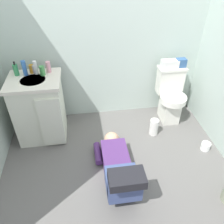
{
  "coord_description": "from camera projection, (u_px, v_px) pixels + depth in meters",
  "views": [
    {
      "loc": [
        -0.3,
        -1.76,
        2.04
      ],
      "look_at": [
        0.01,
        0.35,
        0.45
      ],
      "focal_mm": 36.39,
      "sensor_mm": 36.0,
      "label": 1
    }
  ],
  "objects": [
    {
      "name": "ground_plane",
      "position": [
        116.0,
        162.0,
        2.67
      ],
      "size": [
        3.06,
        2.94,
        0.04
      ],
      "primitive_type": "cube",
      "color": "#625F5D"
    },
    {
      "name": "paper_towel_roll",
      "position": [
        154.0,
        127.0,
        2.96
      ],
      "size": [
        0.11,
        0.11,
        0.23
      ],
      "primitive_type": "cylinder",
      "color": "white",
      "rests_on": "ground_plane"
    },
    {
      "name": "bottle_blue",
      "position": [
        24.0,
        68.0,
        2.57
      ],
      "size": [
        0.05,
        0.05,
        0.17
      ],
      "primitive_type": "cylinder",
      "color": "#386CBB",
      "rests_on": "vanity_cabinet"
    },
    {
      "name": "wall_back",
      "position": [
        103.0,
        30.0,
        2.74
      ],
      "size": [
        2.72,
        0.08,
        2.4
      ],
      "primitive_type": "cube",
      "color": "#B4C6BC",
      "rests_on": "ground_plane"
    },
    {
      "name": "bottle_pink",
      "position": [
        48.0,
        67.0,
        2.64
      ],
      "size": [
        0.05,
        0.05,
        0.13
      ],
      "primitive_type": "cylinder",
      "color": "pink",
      "rests_on": "vanity_cabinet"
    },
    {
      "name": "bottle_amber",
      "position": [
        31.0,
        69.0,
        2.63
      ],
      "size": [
        0.05,
        0.05,
        0.1
      ],
      "primitive_type": "cylinder",
      "color": "#C78728",
      "rests_on": "vanity_cabinet"
    },
    {
      "name": "faucet",
      "position": [
        34.0,
        69.0,
        2.62
      ],
      "size": [
        0.02,
        0.02,
        0.1
      ],
      "primitive_type": "cylinder",
      "color": "silver",
      "rests_on": "vanity_cabinet"
    },
    {
      "name": "toiletry_bag",
      "position": [
        181.0,
        63.0,
        2.92
      ],
      "size": [
        0.12,
        0.09,
        0.11
      ],
      "primitive_type": "cube",
      "color": "#33598C",
      "rests_on": "toilet"
    },
    {
      "name": "tissue_box",
      "position": [
        170.0,
        64.0,
        2.91
      ],
      "size": [
        0.22,
        0.11,
        0.1
      ],
      "primitive_type": "cube",
      "color": "silver",
      "rests_on": "toilet"
    },
    {
      "name": "bottle_green",
      "position": [
        42.0,
        71.0,
        2.59
      ],
      "size": [
        0.06,
        0.06,
        0.11
      ],
      "primitive_type": "cylinder",
      "color": "#45984E",
      "rests_on": "vanity_cabinet"
    },
    {
      "name": "vanity_cabinet",
      "position": [
        40.0,
        108.0,
        2.78
      ],
      "size": [
        0.6,
        0.53,
        0.82
      ],
      "color": "silver",
      "rests_on": "ground_plane"
    },
    {
      "name": "person_plumber",
      "position": [
        118.0,
        168.0,
        2.35
      ],
      "size": [
        0.39,
        1.06,
        0.52
      ],
      "color": "#512D6B",
      "rests_on": "ground_plane"
    },
    {
      "name": "toilet_paper_roll",
      "position": [
        206.0,
        146.0,
        2.77
      ],
      "size": [
        0.11,
        0.11,
        0.1
      ],
      "primitive_type": "cylinder",
      "color": "white",
      "rests_on": "ground_plane"
    },
    {
      "name": "toilet",
      "position": [
        170.0,
        96.0,
        3.1
      ],
      "size": [
        0.36,
        0.46,
        0.75
      ],
      "color": "white",
      "rests_on": "ground_plane"
    },
    {
      "name": "soap_dispenser",
      "position": [
        16.0,
        70.0,
        2.58
      ],
      "size": [
        0.06,
        0.06,
        0.17
      ],
      "color": "#338C52",
      "rests_on": "vanity_cabinet"
    },
    {
      "name": "bottle_white",
      "position": [
        36.0,
        68.0,
        2.59
      ],
      "size": [
        0.04,
        0.04,
        0.16
      ],
      "primitive_type": "cylinder",
      "color": "silver",
      "rests_on": "vanity_cabinet"
    }
  ]
}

